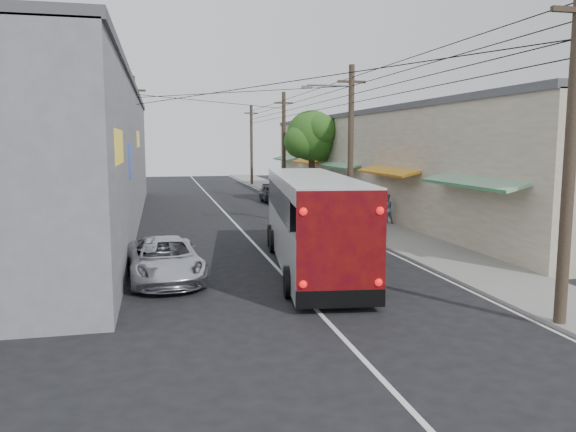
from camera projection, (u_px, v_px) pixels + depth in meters
The scene contains 13 objects.
ground at pixel (323, 317), 13.99m from camera, with size 120.00×120.00×0.00m, color black.
sidewalk at pixel (332, 212), 34.75m from camera, with size 3.00×80.00×0.12m, color slate.
building_right at pixel (388, 160), 37.28m from camera, with size 7.09×40.00×6.25m.
building_left at pixel (68, 155), 29.03m from camera, with size 7.20×36.00×7.25m.
utility_poles at pixel (278, 146), 33.79m from camera, with size 11.80×45.28×8.00m.
street_tree at pixel (313, 137), 40.05m from camera, with size 4.40×4.00×6.60m.
coach_bus at pixel (311, 220), 19.49m from camera, with size 3.72×11.29×3.20m.
jeepney at pixel (165, 260), 17.67m from camera, with size 2.20×4.77×1.33m, color silver.
parked_suv at pixel (338, 214), 27.47m from camera, with size 2.36×5.79×1.68m, color gray.
parked_car_mid at pixel (275, 194), 39.94m from camera, with size 1.57×3.90×1.33m, color #26262B.
parked_car_far at pixel (272, 193), 41.40m from camera, with size 1.35×3.87×1.27m, color black.
pedestrian_near at pixel (355, 208), 29.83m from camera, with size 0.54×0.36×1.49m, color #C6699A.
pedestrian_far at pixel (386, 209), 29.20m from camera, with size 0.75×0.59×1.55m, color #8398BE.
Camera 1 is at (-3.88, -13.01, 4.33)m, focal length 35.00 mm.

